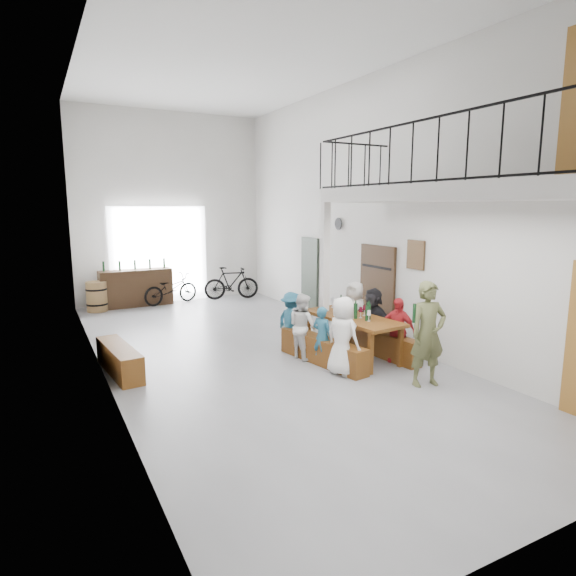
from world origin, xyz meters
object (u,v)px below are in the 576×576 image
bench_inner (322,351)px  bicycle_near (171,289)px  tasting_table (352,321)px  serving_counter (136,288)px  side_bench (119,360)px  host_standing (428,334)px  oak_barrel (97,297)px

bench_inner → bicycle_near: bicycle_near is taller
tasting_table → bicycle_near: bearing=98.7°
tasting_table → serving_counter: (-2.65, 6.77, -0.19)m
side_bench → bench_inner: bearing=-19.3°
bench_inner → bicycle_near: 6.72m
bench_inner → serving_counter: (-1.98, 6.81, 0.28)m
tasting_table → side_bench: tasting_table is taller
host_standing → bicycle_near: host_standing is taller
serving_counter → host_standing: 8.97m
tasting_table → oak_barrel: (-3.73, 6.52, -0.30)m
tasting_table → side_bench: 4.17m
side_bench → oak_barrel: bearing=87.3°
host_standing → oak_barrel: bearing=126.3°
tasting_table → bicycle_near: bicycle_near is taller
host_standing → bicycle_near: bearing=113.8°
serving_counter → host_standing: size_ratio=1.18×
host_standing → serving_counter: bearing=119.4°
tasting_table → oak_barrel: oak_barrel is taller
serving_counter → host_standing: host_standing is taller
bench_inner → bicycle_near: bearing=89.8°
tasting_table → serving_counter: size_ratio=1.08×
oak_barrel → serving_counter: serving_counter is taller
bicycle_near → side_bench: bearing=142.0°
serving_counter → host_standing: (2.87, -8.49, 0.31)m
tasting_table → oak_barrel: 7.52m
side_bench → host_standing: host_standing is taller
bench_inner → serving_counter: 7.10m
serving_counter → host_standing: bearing=-73.2°
side_bench → oak_barrel: 5.41m
serving_counter → bicycle_near: size_ratio=1.17×
bench_inner → serving_counter: serving_counter is taller
host_standing → bicycle_near: size_ratio=0.99×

